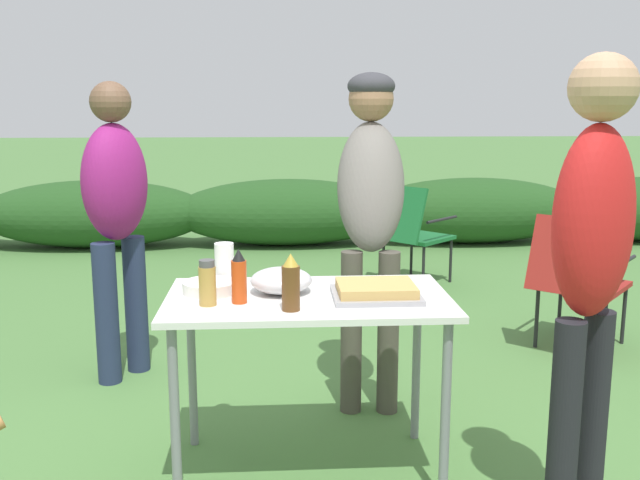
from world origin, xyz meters
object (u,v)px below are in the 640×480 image
mixing_bowl (281,280)px  standing_person_with_beanie (371,196)px  camp_chair_near_hedge (578,275)px  plate_stack (210,287)px  food_tray (376,291)px  standing_person_in_dark_puffer (591,252)px  folding_table (308,315)px  beer_bottle (291,283)px  spice_jar (207,283)px  standing_person_in_gray_fleece (116,205)px  paper_cup_stack (224,263)px  hot_sauce_bottle (239,277)px  camp_chair_green_behind_table (410,229)px

mixing_bowl → standing_person_with_beanie: bearing=55.1°
camp_chair_near_hedge → plate_stack: bearing=-106.4°
food_tray → camp_chair_near_hedge: camp_chair_near_hedge is taller
standing_person_in_dark_puffer → folding_table: bearing=-62.3°
beer_bottle → spice_jar: beer_bottle is taller
standing_person_in_gray_fleece → camp_chair_near_hedge: (2.64, 0.25, -0.48)m
mixing_bowl → camp_chair_near_hedge: mixing_bowl is taller
standing_person_in_gray_fleece → camp_chair_near_hedge: size_ratio=1.91×
spice_jar → folding_table: bearing=15.5°
paper_cup_stack → standing_person_in_gray_fleece: bearing=125.6°
hot_sauce_bottle → plate_stack: bearing=128.8°
beer_bottle → standing_person_in_gray_fleece: bearing=124.4°
spice_jar → camp_chair_near_hedge: 2.54m
standing_person_in_gray_fleece → mixing_bowl: bearing=-106.0°
paper_cup_stack → spice_jar: bearing=-96.6°
folding_table → spice_jar: spice_jar is taller
food_tray → standing_person_in_dark_puffer: 0.81m
food_tray → standing_person_in_gray_fleece: 1.68m
plate_stack → standing_person_with_beanie: size_ratio=0.13×
camp_chair_green_behind_table → food_tray: bearing=-57.1°
mixing_bowl → paper_cup_stack: size_ratio=1.46×
plate_stack → camp_chair_near_hedge: (2.06, 1.28, -0.29)m
plate_stack → standing_person_in_gray_fleece: standing_person_in_gray_fleece is taller
folding_table → camp_chair_green_behind_table: bearing=71.9°
hot_sauce_bottle → standing_person_in_gray_fleece: 1.38m
standing_person_in_dark_puffer → camp_chair_green_behind_table: (0.08, 3.46, -0.53)m
plate_stack → standing_person_with_beanie: (0.72, 0.61, 0.28)m
camp_chair_near_hedge → folding_table: bearing=-99.3°
mixing_bowl → standing_person_with_beanie: size_ratio=0.15×
plate_stack → paper_cup_stack: 0.18m
standing_person_with_beanie → beer_bottle: bearing=-109.0°
hot_sauce_bottle → standing_person_with_beanie: bearing=52.2°
paper_cup_stack → standing_person_with_beanie: size_ratio=0.10×
beer_bottle → standing_person_with_beanie: standing_person_with_beanie is taller
paper_cup_stack → beer_bottle: beer_bottle is taller
hot_sauce_bottle → camp_chair_green_behind_table: bearing=68.0°
camp_chair_green_behind_table → camp_chair_near_hedge: bearing=-20.7°
beer_bottle → camp_chair_near_hedge: bearing=41.5°
paper_cup_stack → standing_person_in_dark_puffer: (1.24, -0.70, 0.18)m
standing_person_in_dark_puffer → camp_chair_near_hedge: bearing=-147.9°
beer_bottle → standing_person_in_dark_puffer: 1.02m
standing_person_in_gray_fleece → camp_chair_near_hedge: standing_person_in_gray_fleece is taller
folding_table → food_tray: 0.28m
beer_bottle → spice_jar: bearing=164.2°
standing_person_with_beanie → hot_sauce_bottle: bearing=-122.0°
paper_cup_stack → plate_stack: bearing=-106.4°
mixing_bowl → standing_person_in_gray_fleece: (-0.86, 1.05, 0.16)m
standing_person_in_gray_fleece → camp_chair_green_behind_table: size_ratio=1.91×
standing_person_in_dark_puffer → standing_person_in_gray_fleece: bearing=-75.1°
paper_cup_stack → standing_person_with_beanie: bearing=33.9°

